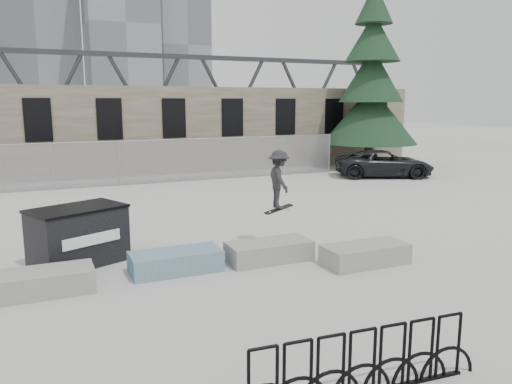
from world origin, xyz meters
TOP-DOWN VIEW (x-y plane):
  - ground at (0.00, 0.00)m, footprint 120.00×120.00m
  - stone_wall at (0.00, 16.24)m, footprint 36.00×2.58m
  - chainlink_fence at (-0.00, 12.50)m, footprint 22.06×0.06m
  - planter_far_left at (-3.46, -0.04)m, footprint 2.00×0.90m
  - planter_center_left at (-0.69, 0.17)m, footprint 2.00×0.90m
  - planter_center_right at (1.54, 0.03)m, footprint 2.00×0.90m
  - planter_offset at (3.48, -1.10)m, footprint 2.00×0.90m
  - dumpster at (-2.61, 1.60)m, footprint 2.38×1.98m
  - bike_rack at (0.25, -5.47)m, footprint 3.58×0.30m
  - spruce_tree at (13.96, 13.06)m, footprint 5.28×5.28m
  - skyline_towers at (-1.01, 93.81)m, footprint 58.00×28.00m
  - truss_bridge at (10.00, 55.00)m, footprint 70.00×3.00m
  - suv at (12.59, 9.89)m, footprint 5.29×3.92m
  - skateboarder at (2.26, 0.99)m, footprint 0.81×1.02m

SIDE VIEW (x-z plane):
  - ground at x=0.00m, z-range 0.00..0.00m
  - planter_far_left at x=-3.46m, z-range 0.02..0.49m
  - planter_center_left at x=-0.69m, z-range 0.02..0.49m
  - planter_center_right at x=1.54m, z-range 0.02..0.49m
  - planter_offset at x=3.48m, z-range 0.02..0.49m
  - bike_rack at x=0.25m, z-range -0.01..0.89m
  - suv at x=12.59m, z-range 0.00..1.34m
  - dumpster at x=-2.61m, z-range 0.01..1.36m
  - chainlink_fence at x=0.00m, z-range 0.03..2.05m
  - skateboarder at x=2.26m, z-range 0.97..2.59m
  - stone_wall at x=0.00m, z-range 0.01..4.51m
  - truss_bridge at x=10.00m, z-range -0.77..9.03m
  - spruce_tree at x=13.96m, z-range -1.17..10.33m
  - skyline_towers at x=-1.01m, z-range -3.21..44.79m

